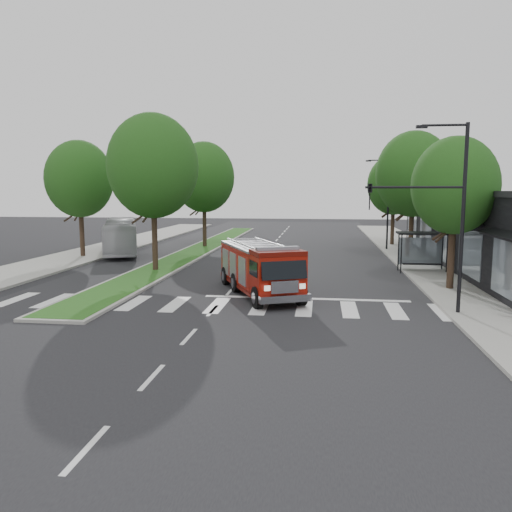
# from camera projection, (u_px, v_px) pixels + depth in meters

# --- Properties ---
(ground) EXTENTS (140.00, 140.00, 0.00)m
(ground) POSITION_uv_depth(u_px,v_px,m) (229.00, 293.00, 25.93)
(ground) COLOR black
(ground) RESTS_ON ground
(sidewalk_right) EXTENTS (5.00, 80.00, 0.15)m
(sidewalk_right) POSITION_uv_depth(u_px,v_px,m) (435.00, 267.00, 34.15)
(sidewalk_right) COLOR gray
(sidewalk_right) RESTS_ON ground
(sidewalk_left) EXTENTS (5.00, 80.00, 0.15)m
(sidewalk_left) POSITION_uv_depth(u_px,v_px,m) (64.00, 260.00, 37.61)
(sidewalk_left) COLOR gray
(sidewalk_left) RESTS_ON ground
(median) EXTENTS (3.00, 50.00, 0.15)m
(median) POSITION_uv_depth(u_px,v_px,m) (200.00, 249.00, 44.38)
(median) COLOR gray
(median) RESTS_ON ground
(storefront_row) EXTENTS (8.00, 30.00, 5.00)m
(storefront_row) POSITION_uv_depth(u_px,v_px,m) (507.00, 232.00, 33.26)
(storefront_row) COLOR black
(storefront_row) RESTS_ON ground
(bus_shelter) EXTENTS (3.20, 1.60, 2.61)m
(bus_shelter) POSITION_uv_depth(u_px,v_px,m) (422.00, 241.00, 32.24)
(bus_shelter) COLOR black
(bus_shelter) RESTS_ON ground
(tree_right_near) EXTENTS (4.40, 4.40, 8.05)m
(tree_right_near) POSITION_uv_depth(u_px,v_px,m) (455.00, 186.00, 25.71)
(tree_right_near) COLOR black
(tree_right_near) RESTS_ON ground
(tree_right_mid) EXTENTS (5.60, 5.60, 9.72)m
(tree_right_mid) POSITION_uv_depth(u_px,v_px,m) (413.00, 174.00, 37.38)
(tree_right_mid) COLOR black
(tree_right_mid) RESTS_ON ground
(tree_right_far) EXTENTS (5.00, 5.00, 8.73)m
(tree_right_far) POSITION_uv_depth(u_px,v_px,m) (394.00, 185.00, 47.29)
(tree_right_far) COLOR black
(tree_right_far) RESTS_ON ground
(tree_median_near) EXTENTS (5.80, 5.80, 10.16)m
(tree_median_near) POSITION_uv_depth(u_px,v_px,m) (153.00, 166.00, 31.71)
(tree_median_near) COLOR black
(tree_median_near) RESTS_ON ground
(tree_median_far) EXTENTS (5.60, 5.60, 9.72)m
(tree_median_far) POSITION_uv_depth(u_px,v_px,m) (204.00, 177.00, 45.52)
(tree_median_far) COLOR black
(tree_median_far) RESTS_ON ground
(tree_left_mid) EXTENTS (5.20, 5.20, 9.16)m
(tree_left_mid) POSITION_uv_depth(u_px,v_px,m) (79.00, 179.00, 38.72)
(tree_left_mid) COLOR black
(tree_left_mid) RESTS_ON ground
(streetlight_right_near) EXTENTS (4.08, 0.22, 8.00)m
(streetlight_right_near) POSITION_uv_depth(u_px,v_px,m) (441.00, 205.00, 20.65)
(streetlight_right_near) COLOR black
(streetlight_right_near) RESTS_ON ground
(streetlight_right_far) EXTENTS (2.11, 0.20, 8.00)m
(streetlight_right_far) POSITION_uv_depth(u_px,v_px,m) (386.00, 200.00, 43.68)
(streetlight_right_far) COLOR black
(streetlight_right_far) RESTS_ON ground
(fire_engine) EXTENTS (5.37, 8.14, 2.73)m
(fire_engine) POSITION_uv_depth(u_px,v_px,m) (260.00, 269.00, 25.43)
(fire_engine) COLOR #530A04
(fire_engine) RESTS_ON ground
(city_bus) EXTENTS (6.18, 10.75, 2.95)m
(city_bus) POSITION_uv_depth(u_px,v_px,m) (121.00, 236.00, 41.89)
(city_bus) COLOR #B5B6BA
(city_bus) RESTS_ON ground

